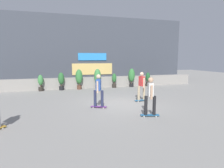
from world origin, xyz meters
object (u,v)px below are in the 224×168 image
Objects in this scene: potted_plant_2 at (79,78)px; potted_plant_5 at (132,76)px; potted_plant_0 at (41,82)px; skater_mid_plaza at (142,85)px; potted_plant_1 at (61,80)px; skater_far_right at (150,95)px; potted_plant_4 at (114,80)px; potted_plant_3 at (98,77)px; potted_plant_6 at (148,79)px; skater_by_wall_left at (99,89)px.

potted_plant_5 is at bearing 0.00° from potted_plant_2.
skater_mid_plaza is at bearing -42.28° from potted_plant_0.
potted_plant_5 is at bearing 73.50° from skater_mid_plaza.
potted_plant_1 is 0.81× the size of skater_far_right.
potted_plant_1 is at bearing -180.00° from potted_plant_4.
skater_mid_plaza is (1.43, -5.30, -0.00)m from potted_plant_3.
potted_plant_1 is 0.81× the size of skater_mid_plaza.
potted_plant_3 is (4.39, -0.00, 0.27)m from potted_plant_0.
potted_plant_5 is (7.39, 0.00, 0.26)m from potted_plant_0.
potted_plant_0 is 1.51m from potted_plant_1.
skater_mid_plaza is 2.90m from skater_far_right.
potted_plant_1 is 1.39m from potted_plant_2.
potted_plant_5 is (4.50, 0.00, -0.00)m from potted_plant_2.
potted_plant_3 is (1.50, 0.00, 0.01)m from potted_plant_2.
skater_mid_plaza is (2.94, -5.30, 0.01)m from potted_plant_2.
skater_mid_plaza and skater_far_right have the same top height.
potted_plant_5 reaches higher than potted_plant_0.
potted_plant_2 is at bearing -0.00° from potted_plant_1.
potted_plant_2 reaches higher than potted_plant_1.
potted_plant_1 reaches higher than potted_plant_6.
skater_far_right reaches higher than potted_plant_0.
potted_plant_4 is 0.98× the size of potted_plant_6.
skater_mid_plaza reaches higher than potted_plant_3.
skater_far_right is at bearing -116.55° from potted_plant_6.
potted_plant_1 is 5.89m from potted_plant_5.
potted_plant_2 reaches higher than potted_plant_0.
potted_plant_1 reaches higher than potted_plant_0.
potted_plant_6 is (8.95, 0.00, -0.02)m from potted_plant_0.
potted_plant_6 reaches higher than potted_plant_4.
potted_plant_0 is 0.73× the size of skater_by_wall_left.
potted_plant_6 is at bearing 0.00° from potted_plant_0.
skater_by_wall_left is at bearing -114.08° from potted_plant_4.
potted_plant_5 is 1.58m from potted_plant_6.
potted_plant_4 is (5.82, 0.00, -0.04)m from potted_plant_0.
potted_plant_0 is 4.40m from potted_plant_3.
potted_plant_5 is 8.42m from skater_far_right.
potted_plant_2 reaches higher than potted_plant_5.
potted_plant_6 is 9.01m from skater_far_right.
potted_plant_4 is at bearing 0.00° from potted_plant_2.
potted_plant_1 is at bearing 129.18° from skater_mid_plaza.
potted_plant_1 is 1.13× the size of potted_plant_6.
potted_plant_0 is 1.03× the size of potted_plant_4.
potted_plant_3 is at bearing -180.00° from potted_plant_4.
potted_plant_0 is 0.78× the size of potted_plant_2.
potted_plant_2 is 6.05m from skater_by_wall_left.
potted_plant_1 is at bearing 104.94° from skater_by_wall_left.
potted_plant_1 is at bearing 180.00° from potted_plant_3.
skater_mid_plaza is at bearing -50.82° from potted_plant_1.
potted_plant_3 is at bearing -0.00° from potted_plant_1.
potted_plant_2 reaches higher than potted_plant_4.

